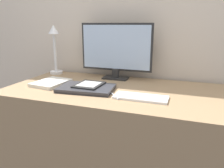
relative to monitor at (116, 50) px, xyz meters
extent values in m
cube|color=beige|center=(0.08, 0.14, 0.24)|extent=(3.60, 0.05, 2.40)
cube|color=#997A56|center=(0.08, -0.25, -0.58)|extent=(1.36, 0.69, 0.75)
cube|color=#262626|center=(0.00, 0.00, -0.21)|extent=(0.18, 0.11, 0.01)
cylinder|color=#262626|center=(0.00, 0.00, -0.17)|extent=(0.05, 0.05, 0.07)
cube|color=#262626|center=(0.00, 0.00, 0.02)|extent=(0.53, 0.01, 0.34)
cube|color=#ADC6E5|center=(0.00, -0.01, 0.02)|extent=(0.50, 0.01, 0.31)
cube|color=silver|center=(0.27, -0.38, -0.21)|extent=(0.29, 0.12, 0.01)
cube|color=silver|center=(0.27, -0.38, -0.20)|extent=(0.27, 0.10, 0.00)
cube|color=#232328|center=(-0.08, -0.34, -0.21)|extent=(0.35, 0.25, 0.01)
cube|color=#333338|center=(-0.08, -0.34, -0.19)|extent=(0.35, 0.25, 0.01)
cube|color=black|center=(-0.07, -0.31, -0.18)|extent=(0.16, 0.19, 0.01)
cube|color=beige|center=(-0.07, -0.31, -0.18)|extent=(0.12, 0.14, 0.00)
cylinder|color=white|center=(-0.52, 0.01, -0.20)|extent=(0.10, 0.10, 0.02)
cylinder|color=white|center=(-0.52, 0.01, -0.04)|extent=(0.02, 0.02, 0.30)
cone|color=white|center=(-0.52, 0.01, 0.14)|extent=(0.08, 0.08, 0.07)
cube|color=silver|center=(-0.36, -0.30, -0.20)|extent=(0.21, 0.26, 0.02)
cube|color=silver|center=(-0.36, -0.33, -0.19)|extent=(0.11, 0.05, 0.00)
cylinder|color=silver|center=(0.12, -0.40, -0.21)|extent=(0.09, 0.11, 0.01)
camera|label=1|loc=(0.50, -1.50, 0.18)|focal=35.00mm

